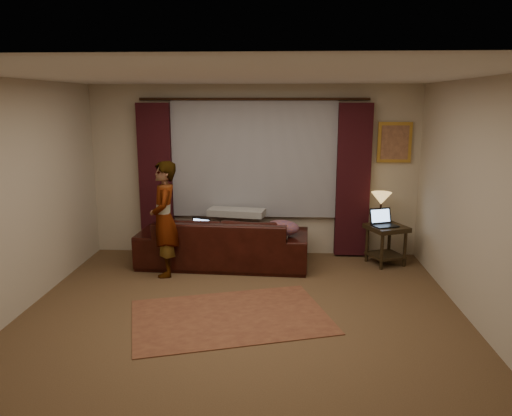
{
  "coord_description": "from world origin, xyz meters",
  "views": [
    {
      "loc": [
        0.43,
        -5.09,
        2.36
      ],
      "look_at": [
        0.1,
        1.2,
        1.0
      ],
      "focal_mm": 35.0,
      "sensor_mm": 36.0,
      "label": 1
    }
  ],
  "objects_px": {
    "end_table": "(386,245)",
    "person": "(164,219)",
    "sofa": "(224,232)",
    "laptop_sofa": "(197,228)",
    "laptop_table": "(385,218)",
    "tiffany_lamp": "(381,208)"
  },
  "relations": [
    {
      "from": "tiffany_lamp",
      "to": "sofa",
      "type": "bearing_deg",
      "value": -173.45
    },
    {
      "from": "end_table",
      "to": "laptop_sofa",
      "type": "bearing_deg",
      "value": -173.17
    },
    {
      "from": "sofa",
      "to": "laptop_table",
      "type": "bearing_deg",
      "value": -174.47
    },
    {
      "from": "end_table",
      "to": "tiffany_lamp",
      "type": "relative_size",
      "value": 1.24
    },
    {
      "from": "laptop_sofa",
      "to": "laptop_table",
      "type": "xyz_separation_m",
      "value": [
        2.69,
        0.28,
        0.11
      ]
    },
    {
      "from": "end_table",
      "to": "person",
      "type": "distance_m",
      "value": 3.22
    },
    {
      "from": "end_table",
      "to": "person",
      "type": "bearing_deg",
      "value": -168.93
    },
    {
      "from": "sofa",
      "to": "laptop_table",
      "type": "distance_m",
      "value": 2.34
    },
    {
      "from": "laptop_table",
      "to": "person",
      "type": "bearing_deg",
      "value": 169.02
    },
    {
      "from": "laptop_sofa",
      "to": "end_table",
      "type": "height_order",
      "value": "laptop_sofa"
    },
    {
      "from": "sofa",
      "to": "laptop_sofa",
      "type": "height_order",
      "value": "sofa"
    },
    {
      "from": "laptop_sofa",
      "to": "laptop_table",
      "type": "bearing_deg",
      "value": 27.27
    },
    {
      "from": "sofa",
      "to": "tiffany_lamp",
      "type": "distance_m",
      "value": 2.33
    },
    {
      "from": "end_table",
      "to": "tiffany_lamp",
      "type": "height_order",
      "value": "tiffany_lamp"
    },
    {
      "from": "laptop_sofa",
      "to": "tiffany_lamp",
      "type": "distance_m",
      "value": 2.7
    },
    {
      "from": "sofa",
      "to": "end_table",
      "type": "relative_size",
      "value": 4.19
    },
    {
      "from": "end_table",
      "to": "sofa",
      "type": "bearing_deg",
      "value": -176.55
    },
    {
      "from": "laptop_sofa",
      "to": "end_table",
      "type": "bearing_deg",
      "value": 28.07
    },
    {
      "from": "sofa",
      "to": "laptop_table",
      "type": "relative_size",
      "value": 6.59
    },
    {
      "from": "tiffany_lamp",
      "to": "laptop_table",
      "type": "bearing_deg",
      "value": -77.28
    },
    {
      "from": "end_table",
      "to": "tiffany_lamp",
      "type": "bearing_deg",
      "value": 122.47
    },
    {
      "from": "sofa",
      "to": "laptop_sofa",
      "type": "bearing_deg",
      "value": 30.34
    }
  ]
}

